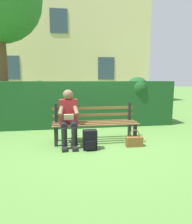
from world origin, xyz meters
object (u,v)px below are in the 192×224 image
Objects in this scene: backpack at (90,140)px; handbag at (134,141)px; park_bench at (95,122)px; person_seated at (69,116)px.

handbag is at bearing -177.64° from backpack.
park_bench is 1.60× the size of person_seated.
backpack is at bearing 71.90° from park_bench.
park_bench is at bearing -108.10° from backpack.
handbag is at bearing 164.94° from person_seated.
person_seated reaches higher than park_bench.
park_bench is at bearing -163.81° from person_seated.
park_bench is 0.64m from person_seated.
person_seated is (0.59, 0.17, 0.19)m from park_bench.
person_seated is at bearing 16.19° from park_bench.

